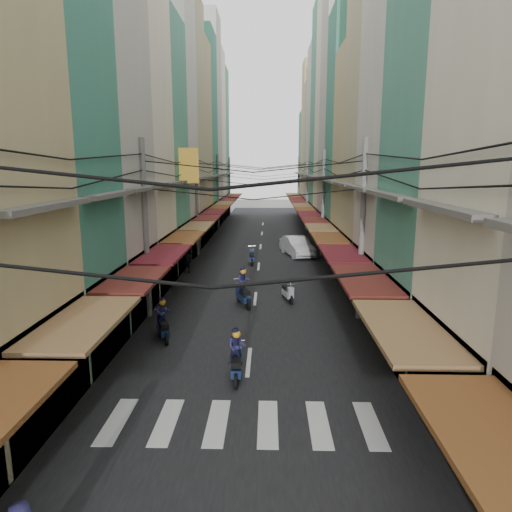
% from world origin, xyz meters
% --- Properties ---
extents(ground, '(160.00, 160.00, 0.00)m').
position_xyz_m(ground, '(0.00, 0.00, 0.00)').
color(ground, slate).
rests_on(ground, ground).
extents(road, '(10.00, 80.00, 0.02)m').
position_xyz_m(road, '(0.00, 20.00, 0.01)').
color(road, black).
rests_on(road, ground).
extents(sidewalk_left, '(3.00, 80.00, 0.06)m').
position_xyz_m(sidewalk_left, '(-6.50, 20.00, 0.03)').
color(sidewalk_left, slate).
rests_on(sidewalk_left, ground).
extents(sidewalk_right, '(3.00, 80.00, 0.06)m').
position_xyz_m(sidewalk_right, '(6.50, 20.00, 0.03)').
color(sidewalk_right, slate).
rests_on(sidewalk_right, ground).
extents(crosswalk, '(7.55, 2.40, 0.01)m').
position_xyz_m(crosswalk, '(-0.00, -6.00, 0.03)').
color(crosswalk, silver).
rests_on(crosswalk, ground).
extents(building_row_left, '(7.80, 67.67, 23.70)m').
position_xyz_m(building_row_left, '(-7.92, 16.56, 9.78)').
color(building_row_left, beige).
rests_on(building_row_left, ground).
extents(building_row_right, '(7.80, 68.98, 22.59)m').
position_xyz_m(building_row_right, '(7.92, 16.45, 9.41)').
color(building_row_right, '#3B836D').
rests_on(building_row_right, ground).
extents(utility_poles, '(10.20, 66.13, 8.20)m').
position_xyz_m(utility_poles, '(0.00, 15.01, 6.59)').
color(utility_poles, gray).
rests_on(utility_poles, ground).
extents(white_car, '(5.72, 3.40, 1.89)m').
position_xyz_m(white_car, '(2.95, 18.11, 0.00)').
color(white_car, silver).
rests_on(white_car, ground).
extents(bicycle, '(1.69, 0.83, 1.12)m').
position_xyz_m(bicycle, '(7.50, 2.53, 0.00)').
color(bicycle, black).
rests_on(bicycle, ground).
extents(moving_scooters, '(5.69, 20.02, 2.01)m').
position_xyz_m(moving_scooters, '(-0.96, 3.38, 0.55)').
color(moving_scooters, black).
rests_on(moving_scooters, ground).
extents(parked_scooters, '(13.16, 11.87, 0.95)m').
position_xyz_m(parked_scooters, '(3.63, -3.58, 0.46)').
color(parked_scooters, black).
rests_on(parked_scooters, ground).
extents(pedestrians, '(14.35, 23.68, 2.23)m').
position_xyz_m(pedestrians, '(-3.84, 1.18, 1.00)').
color(pedestrians, black).
rests_on(pedestrians, ground).
extents(market_umbrella, '(2.08, 2.08, 2.19)m').
position_xyz_m(market_umbrella, '(6.09, -6.71, 1.93)').
color(market_umbrella, '#B2B2B7').
rests_on(market_umbrella, ground).
extents(traffic_sign, '(0.10, 0.61, 2.76)m').
position_xyz_m(traffic_sign, '(5.09, -5.79, 2.00)').
color(traffic_sign, gray).
rests_on(traffic_sign, ground).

